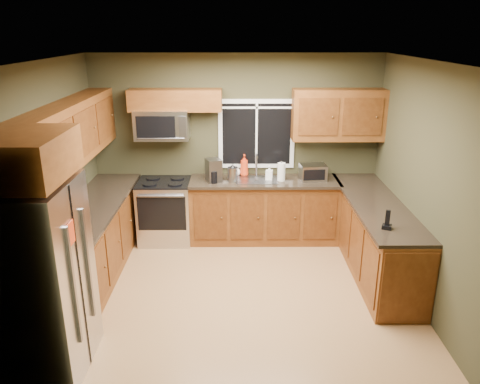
{
  "coord_description": "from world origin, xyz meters",
  "views": [
    {
      "loc": [
        0.02,
        -4.97,
        3.01
      ],
      "look_at": [
        0.05,
        0.35,
        1.15
      ],
      "focal_mm": 35.0,
      "sensor_mm": 36.0,
      "label": 1
    }
  ],
  "objects_px": {
    "soap_bottle_a": "(244,165)",
    "soap_bottle_b": "(269,173)",
    "microwave": "(162,124)",
    "soap_bottle_c": "(236,170)",
    "range": "(165,211)",
    "toaster_oven": "(313,172)",
    "coffee_maker": "(214,171)",
    "cordless_phone": "(387,223)",
    "kettle": "(233,174)",
    "refrigerator": "(40,280)",
    "paper_towel_roll": "(281,172)"
  },
  "relations": [
    {
      "from": "refrigerator",
      "to": "coffee_maker",
      "type": "distance_m",
      "value": 3.08
    },
    {
      "from": "coffee_maker",
      "to": "paper_towel_roll",
      "type": "distance_m",
      "value": 0.97
    },
    {
      "from": "soap_bottle_b",
      "to": "coffee_maker",
      "type": "bearing_deg",
      "value": -175.03
    },
    {
      "from": "soap_bottle_c",
      "to": "soap_bottle_b",
      "type": "bearing_deg",
      "value": -22.62
    },
    {
      "from": "refrigerator",
      "to": "kettle",
      "type": "xyz_separation_m",
      "value": [
        1.69,
        2.71,
        0.16
      ]
    },
    {
      "from": "paper_towel_roll",
      "to": "coffee_maker",
      "type": "bearing_deg",
      "value": -178.6
    },
    {
      "from": "kettle",
      "to": "soap_bottle_c",
      "type": "bearing_deg",
      "value": 80.23
    },
    {
      "from": "soap_bottle_c",
      "to": "microwave",
      "type": "bearing_deg",
      "value": -174.87
    },
    {
      "from": "soap_bottle_c",
      "to": "range",
      "type": "bearing_deg",
      "value": -167.62
    },
    {
      "from": "kettle",
      "to": "paper_towel_roll",
      "type": "bearing_deg",
      "value": 3.62
    },
    {
      "from": "range",
      "to": "kettle",
      "type": "distance_m",
      "value": 1.16
    },
    {
      "from": "soap_bottle_a",
      "to": "cordless_phone",
      "type": "height_order",
      "value": "soap_bottle_a"
    },
    {
      "from": "microwave",
      "to": "soap_bottle_c",
      "type": "bearing_deg",
      "value": 5.13
    },
    {
      "from": "range",
      "to": "toaster_oven",
      "type": "bearing_deg",
      "value": 0.44
    },
    {
      "from": "refrigerator",
      "to": "microwave",
      "type": "bearing_deg",
      "value": 76.66
    },
    {
      "from": "microwave",
      "to": "soap_bottle_c",
      "type": "xyz_separation_m",
      "value": [
        1.05,
        0.09,
        -0.71
      ]
    },
    {
      "from": "toaster_oven",
      "to": "soap_bottle_a",
      "type": "bearing_deg",
      "value": 167.82
    },
    {
      "from": "range",
      "to": "coffee_maker",
      "type": "distance_m",
      "value": 0.96
    },
    {
      "from": "soap_bottle_b",
      "to": "soap_bottle_a",
      "type": "bearing_deg",
      "value": 150.95
    },
    {
      "from": "cordless_phone",
      "to": "soap_bottle_a",
      "type": "bearing_deg",
      "value": 127.89
    },
    {
      "from": "microwave",
      "to": "soap_bottle_c",
      "type": "relative_size",
      "value": 4.69
    },
    {
      "from": "range",
      "to": "soap_bottle_b",
      "type": "relative_size",
      "value": 4.52
    },
    {
      "from": "coffee_maker",
      "to": "paper_towel_roll",
      "type": "relative_size",
      "value": 1.13
    },
    {
      "from": "coffee_maker",
      "to": "soap_bottle_a",
      "type": "relative_size",
      "value": 1.01
    },
    {
      "from": "cordless_phone",
      "to": "coffee_maker",
      "type": "bearing_deg",
      "value": 139.26
    },
    {
      "from": "soap_bottle_a",
      "to": "cordless_phone",
      "type": "bearing_deg",
      "value": -52.11
    },
    {
      "from": "kettle",
      "to": "range",
      "type": "bearing_deg",
      "value": 176.57
    },
    {
      "from": "toaster_oven",
      "to": "cordless_phone",
      "type": "height_order",
      "value": "toaster_oven"
    },
    {
      "from": "toaster_oven",
      "to": "coffee_maker",
      "type": "distance_m",
      "value": 1.43
    },
    {
      "from": "soap_bottle_a",
      "to": "soap_bottle_b",
      "type": "height_order",
      "value": "soap_bottle_a"
    },
    {
      "from": "soap_bottle_c",
      "to": "cordless_phone",
      "type": "relative_size",
      "value": 0.75
    },
    {
      "from": "refrigerator",
      "to": "microwave",
      "type": "relative_size",
      "value": 2.37
    },
    {
      "from": "soap_bottle_c",
      "to": "cordless_phone",
      "type": "height_order",
      "value": "cordless_phone"
    },
    {
      "from": "toaster_oven",
      "to": "kettle",
      "type": "height_order",
      "value": "kettle"
    },
    {
      "from": "range",
      "to": "refrigerator",
      "type": "bearing_deg",
      "value": -103.97
    },
    {
      "from": "coffee_maker",
      "to": "paper_towel_roll",
      "type": "height_order",
      "value": "coffee_maker"
    },
    {
      "from": "paper_towel_roll",
      "to": "soap_bottle_c",
      "type": "distance_m",
      "value": 0.7
    },
    {
      "from": "paper_towel_roll",
      "to": "soap_bottle_c",
      "type": "xyz_separation_m",
      "value": [
        -0.65,
        0.25,
        -0.05
      ]
    },
    {
      "from": "kettle",
      "to": "soap_bottle_c",
      "type": "distance_m",
      "value": 0.3
    },
    {
      "from": "toaster_oven",
      "to": "soap_bottle_b",
      "type": "distance_m",
      "value": 0.63
    },
    {
      "from": "refrigerator",
      "to": "range",
      "type": "height_order",
      "value": "refrigerator"
    },
    {
      "from": "kettle",
      "to": "paper_towel_roll",
      "type": "height_order",
      "value": "paper_towel_roll"
    },
    {
      "from": "range",
      "to": "coffee_maker",
      "type": "height_order",
      "value": "coffee_maker"
    },
    {
      "from": "kettle",
      "to": "soap_bottle_a",
      "type": "relative_size",
      "value": 0.8
    },
    {
      "from": "microwave",
      "to": "soap_bottle_b",
      "type": "relative_size",
      "value": 3.67
    },
    {
      "from": "range",
      "to": "cordless_phone",
      "type": "bearing_deg",
      "value": -32.79
    },
    {
      "from": "soap_bottle_b",
      "to": "cordless_phone",
      "type": "distance_m",
      "value": 2.13
    },
    {
      "from": "microwave",
      "to": "cordless_phone",
      "type": "height_order",
      "value": "microwave"
    },
    {
      "from": "paper_towel_roll",
      "to": "soap_bottle_c",
      "type": "bearing_deg",
      "value": 159.26
    },
    {
      "from": "kettle",
      "to": "soap_bottle_b",
      "type": "xyz_separation_m",
      "value": [
        0.53,
        0.09,
        -0.02
      ]
    }
  ]
}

